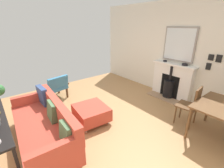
% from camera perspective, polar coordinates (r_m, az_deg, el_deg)
% --- Properties ---
extents(ground_plane, '(5.66, 5.59, 0.01)m').
position_cam_1_polar(ground_plane, '(3.63, -7.34, -14.45)').
color(ground_plane, '#A87A4C').
extents(wall_left, '(0.12, 5.59, 2.74)m').
position_cam_1_polar(wall_left, '(5.07, 20.54, 11.69)').
color(wall_left, silver).
rests_on(wall_left, ground).
extents(fireplace, '(0.56, 1.26, 1.04)m').
position_cam_1_polar(fireplace, '(4.96, 21.05, 0.63)').
color(fireplace, '#9E7A5B').
rests_on(fireplace, ground).
extents(mirror_over_mantel, '(0.04, 0.91, 0.94)m').
position_cam_1_polar(mirror_over_mantel, '(4.82, 23.54, 13.25)').
color(mirror_over_mantel, gray).
extents(mantel_bowl_near, '(0.12, 0.12, 0.04)m').
position_cam_1_polar(mantel_bowl_near, '(4.97, 18.98, 8.11)').
color(mantel_bowl_near, black).
rests_on(mantel_bowl_near, fireplace).
extents(mantel_bowl_far, '(0.15, 0.15, 0.06)m').
position_cam_1_polar(mantel_bowl_far, '(4.69, 25.29, 6.55)').
color(mantel_bowl_far, black).
rests_on(mantel_bowl_far, fireplace).
extents(sofa, '(0.93, 2.06, 0.83)m').
position_cam_1_polar(sofa, '(3.21, -23.57, -13.86)').
color(sofa, '#B2B2B7').
rests_on(sofa, ground).
extents(ottoman, '(0.76, 0.81, 0.38)m').
position_cam_1_polar(ottoman, '(3.59, -7.67, -10.36)').
color(ottoman, '#B2B2B7').
rests_on(ottoman, ground).
extents(armchair_accent, '(0.77, 0.69, 0.73)m').
position_cam_1_polar(armchair_accent, '(4.79, -20.10, -0.73)').
color(armchair_accent, '#4C3321').
rests_on(armchair_accent, ground).
extents(dining_table, '(1.04, 0.87, 0.72)m').
position_cam_1_polar(dining_table, '(3.51, 36.07, -7.92)').
color(dining_table, brown).
rests_on(dining_table, ground).
extents(dining_chair_near_fireplace, '(0.45, 0.45, 0.91)m').
position_cam_1_polar(dining_chair_near_fireplace, '(3.70, 27.42, -6.43)').
color(dining_chair_near_fireplace, brown).
rests_on(dining_chair_near_fireplace, ground).
extents(photo_gallery_row, '(0.02, 0.30, 0.41)m').
position_cam_1_polar(photo_gallery_row, '(4.53, 33.23, 7.16)').
color(photo_gallery_row, black).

